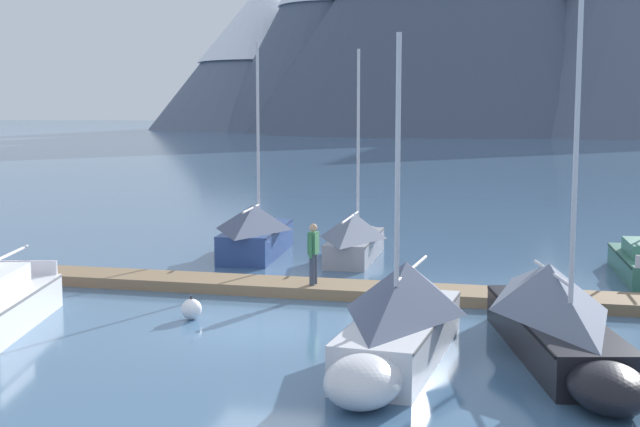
# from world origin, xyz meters

# --- Properties ---
(ground_plane) EXTENTS (700.00, 700.00, 0.00)m
(ground_plane) POSITION_xyz_m (0.00, 0.00, 0.00)
(ground_plane) COLOR #426689
(mountain_west_summit) EXTENTS (61.03, 61.03, 38.15)m
(mountain_west_summit) POSITION_xyz_m (-57.68, 195.29, 20.42)
(mountain_west_summit) COLOR slate
(mountain_west_summit) RESTS_ON ground
(mountain_central_massif) EXTENTS (56.37, 56.37, 53.36)m
(mountain_central_massif) POSITION_xyz_m (-37.95, 184.17, 28.03)
(mountain_central_massif) COLOR #4C566B
(mountain_central_massif) RESTS_ON ground
(mountain_east_summit) EXTENTS (83.17, 83.17, 48.05)m
(mountain_east_summit) POSITION_xyz_m (7.34, 203.70, 25.71)
(mountain_east_summit) COLOR #424C60
(mountain_east_summit) RESTS_ON ground
(dock) EXTENTS (22.83, 1.94, 0.30)m
(dock) POSITION_xyz_m (0.00, 4.00, 0.14)
(dock) COLOR #846B4C
(dock) RESTS_ON ground
(sailboat_mid_dock_port) EXTENTS (2.24, 6.49, 7.40)m
(sailboat_mid_dock_port) POSITION_xyz_m (-3.16, 9.96, 0.85)
(sailboat_mid_dock_port) COLOR navy
(sailboat_mid_dock_port) RESTS_ON ground
(sailboat_mid_dock_starboard) EXTENTS (1.70, 6.11, 7.13)m
(sailboat_mid_dock_starboard) POSITION_xyz_m (0.37, 9.91, 0.77)
(sailboat_mid_dock_starboard) COLOR #93939E
(sailboat_mid_dock_starboard) RESTS_ON ground
(sailboat_far_berth) EXTENTS (2.16, 6.67, 6.55)m
(sailboat_far_berth) POSITION_xyz_m (3.50, -1.95, 0.92)
(sailboat_far_berth) COLOR silver
(sailboat_far_berth) RESTS_ON ground
(sailboat_outer_slip) EXTENTS (3.19, 7.57, 9.30)m
(sailboat_outer_slip) POSITION_xyz_m (6.60, -0.87, 0.87)
(sailboat_outer_slip) COLOR black
(sailboat_outer_slip) RESTS_ON ground
(person_on_dock) EXTENTS (0.25, 0.59, 1.69)m
(person_on_dock) POSITION_xyz_m (0.33, 3.78, 1.26)
(person_on_dock) COLOR #384256
(person_on_dock) RESTS_ON dock
(mooring_buoy_channel_marker) EXTENTS (0.51, 0.51, 0.59)m
(mooring_buoy_channel_marker) POSITION_xyz_m (-1.93, 0.44, 0.25)
(mooring_buoy_channel_marker) COLOR white
(mooring_buoy_channel_marker) RESTS_ON ground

